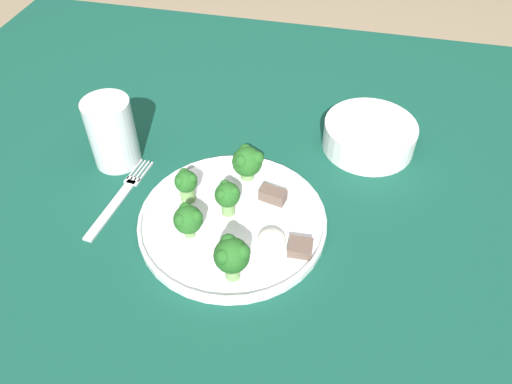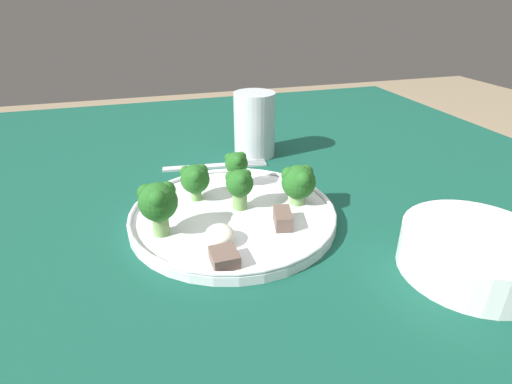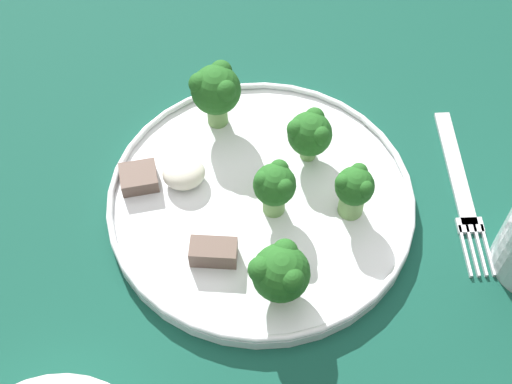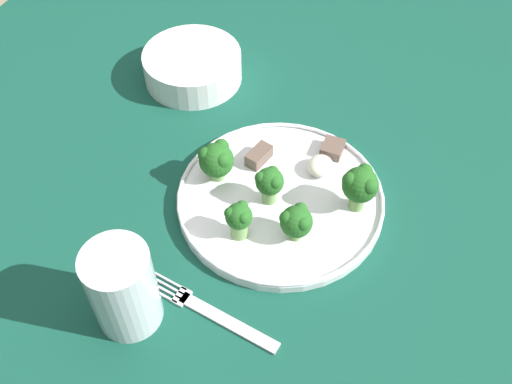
# 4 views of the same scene
# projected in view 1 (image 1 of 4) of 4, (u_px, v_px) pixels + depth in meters

# --- Properties ---
(ground_plane) EXTENTS (8.00, 8.00, 0.00)m
(ground_plane) POSITION_uv_depth(u_px,v_px,m) (250.00, 383.00, 1.35)
(ground_plane) COLOR #9E896B
(table) EXTENTS (1.40, 1.14, 0.75)m
(table) POSITION_uv_depth(u_px,v_px,m) (247.00, 219.00, 0.87)
(table) COLOR #114738
(table) RESTS_ON ground_plane
(dinner_plate) EXTENTS (0.28, 0.28, 0.02)m
(dinner_plate) POSITION_uv_depth(u_px,v_px,m) (233.00, 221.00, 0.75)
(dinner_plate) COLOR white
(dinner_plate) RESTS_ON table
(fork) EXTENTS (0.04, 0.19, 0.00)m
(fork) POSITION_uv_depth(u_px,v_px,m) (119.00, 198.00, 0.79)
(fork) COLOR silver
(fork) RESTS_ON table
(cream_bowl) EXTENTS (0.16, 0.16, 0.05)m
(cream_bowl) POSITION_uv_depth(u_px,v_px,m) (369.00, 136.00, 0.86)
(cream_bowl) COLOR white
(cream_bowl) RESTS_ON table
(drinking_glass) EXTENTS (0.08, 0.08, 0.12)m
(drinking_glass) POSITION_uv_depth(u_px,v_px,m) (113.00, 136.00, 0.82)
(drinking_glass) COLOR silver
(drinking_glass) RESTS_ON table
(broccoli_floret_near_rim_left) EXTENTS (0.05, 0.05, 0.07)m
(broccoli_floret_near_rim_left) POSITION_uv_depth(u_px,v_px,m) (232.00, 255.00, 0.64)
(broccoli_floret_near_rim_left) COLOR #709E56
(broccoli_floret_near_rim_left) RESTS_ON dinner_plate
(broccoli_floret_center_left) EXTENTS (0.04, 0.04, 0.06)m
(broccoli_floret_center_left) POSITION_uv_depth(u_px,v_px,m) (227.00, 196.00, 0.73)
(broccoli_floret_center_left) COLOR #709E56
(broccoli_floret_center_left) RESTS_ON dinner_plate
(broccoli_floret_back_left) EXTENTS (0.04, 0.03, 0.06)m
(broccoli_floret_back_left) POSITION_uv_depth(u_px,v_px,m) (186.00, 183.00, 0.75)
(broccoli_floret_back_left) COLOR #709E56
(broccoli_floret_back_left) RESTS_ON dinner_plate
(broccoli_floret_front_left) EXTENTS (0.04, 0.04, 0.05)m
(broccoli_floret_front_left) POSITION_uv_depth(u_px,v_px,m) (188.00, 219.00, 0.70)
(broccoli_floret_front_left) COLOR #709E56
(broccoli_floret_front_left) RESTS_ON dinner_plate
(broccoli_floret_center_back) EXTENTS (0.05, 0.05, 0.06)m
(broccoli_floret_center_back) POSITION_uv_depth(u_px,v_px,m) (248.00, 161.00, 0.78)
(broccoli_floret_center_back) COLOR #709E56
(broccoli_floret_center_back) RESTS_ON dinner_plate
(meat_slice_front_slice) EXTENTS (0.04, 0.03, 0.02)m
(meat_slice_front_slice) POSITION_uv_depth(u_px,v_px,m) (273.00, 195.00, 0.77)
(meat_slice_front_slice) COLOR brown
(meat_slice_front_slice) RESTS_ON dinner_plate
(meat_slice_middle_slice) EXTENTS (0.03, 0.03, 0.02)m
(meat_slice_middle_slice) POSITION_uv_depth(u_px,v_px,m) (300.00, 248.00, 0.70)
(meat_slice_middle_slice) COLOR brown
(meat_slice_middle_slice) RESTS_ON dinner_plate
(sauce_dollop) EXTENTS (0.04, 0.04, 0.02)m
(sauce_dollop) POSITION_uv_depth(u_px,v_px,m) (272.00, 239.00, 0.70)
(sauce_dollop) COLOR silver
(sauce_dollop) RESTS_ON dinner_plate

